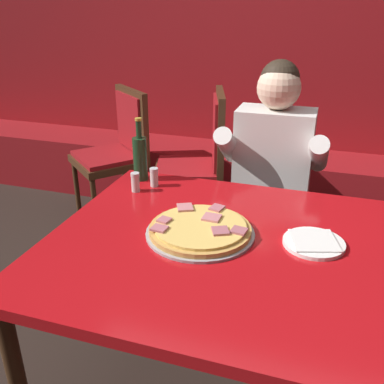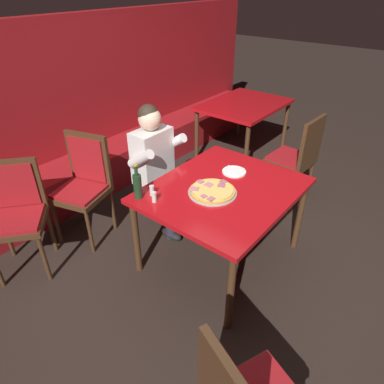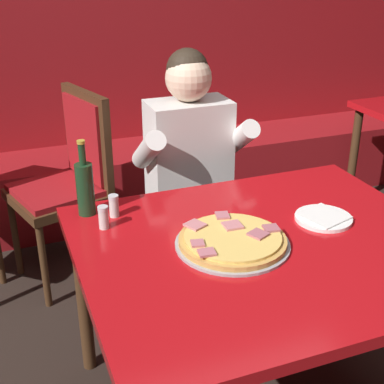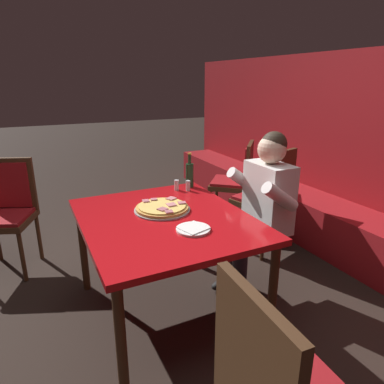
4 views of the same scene
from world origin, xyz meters
The scene contains 11 objects.
booth_wall_panel centered at (0.00, 2.18, 0.95)m, with size 6.80×0.16×1.90m, color maroon.
booth_bench centered at (0.00, 1.86, 0.23)m, with size 6.46×0.48×0.46m, color maroon.
main_dining_table centered at (0.00, 0.00, 0.68)m, with size 1.27×1.06×0.76m.
pizza centered at (-0.12, 0.03, 0.78)m, with size 0.39×0.39×0.05m.
plate_white_paper centered at (0.27, 0.08, 0.77)m, with size 0.21×0.21×0.02m.
beer_bottle centered at (-0.53, 0.44, 0.87)m, with size 0.07×0.07×0.29m.
shaker_oregano centered at (-0.50, 0.30, 0.80)m, with size 0.04×0.04×0.09m.
shaker_parmesan centered at (-0.44, 0.38, 0.80)m, with size 0.04×0.04×0.09m.
diner_seated_blue_shirt centered at (0.03, 0.75, 0.71)m, with size 0.53×0.53×1.27m.
dining_chair_far_left centered at (-1.11, 1.32, 0.58)m, with size 0.62×0.62×0.98m.
dining_chair_side_aisle centered at (-0.48, 1.24, 0.59)m, with size 0.55×0.55×1.02m.
Camera 1 is at (0.27, -1.25, 1.52)m, focal length 40.00 mm.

